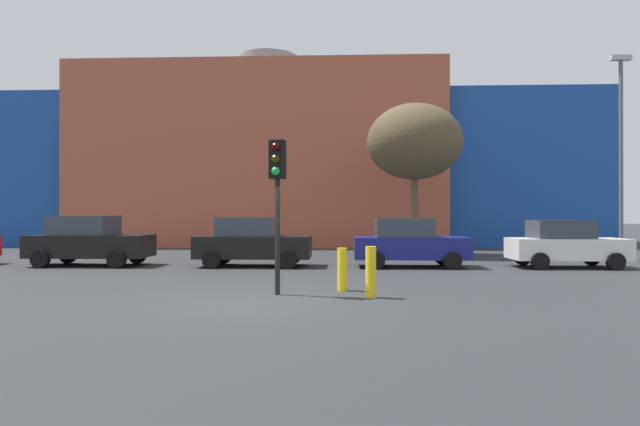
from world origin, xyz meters
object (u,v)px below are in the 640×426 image
(parked_car_3, at_px, (409,243))
(bollard_yellow_0, at_px, (371,272))
(street_lamp, at_px, (621,145))
(traffic_light_island, at_px, (277,181))
(bollard_yellow_1, at_px, (342,269))
(parked_car_2, at_px, (252,242))
(parked_car_4, at_px, (565,244))
(parked_car_1, at_px, (89,241))
(bare_tree_0, at_px, (414,142))

(parked_car_3, xyz_separation_m, bollard_yellow_0, (-1.74, -6.94, -0.29))
(street_lamp, bearing_deg, traffic_light_island, -143.66)
(bollard_yellow_1, distance_m, street_lamp, 14.73)
(parked_car_3, height_order, traffic_light_island, traffic_light_island)
(traffic_light_island, xyz_separation_m, bollard_yellow_1, (1.51, 0.74, -2.13))
(parked_car_2, relative_size, traffic_light_island, 1.14)
(parked_car_2, bearing_deg, parked_car_4, -0.00)
(parked_car_1, bearing_deg, street_lamp, 7.59)
(parked_car_3, distance_m, bollard_yellow_0, 7.16)
(parked_car_1, relative_size, parked_car_2, 1.03)
(bollard_yellow_0, relative_size, bollard_yellow_1, 1.10)
(parked_car_4, xyz_separation_m, traffic_light_island, (-9.36, -6.63, 1.82))
(traffic_light_island, bearing_deg, bollard_yellow_0, 91.89)
(parked_car_1, bearing_deg, bollard_yellow_1, -32.52)
(parked_car_1, height_order, street_lamp, street_lamp)
(traffic_light_island, height_order, street_lamp, street_lamp)
(parked_car_1, height_order, bare_tree_0, bare_tree_0)
(parked_car_4, height_order, street_lamp, street_lamp)
(parked_car_1, relative_size, bare_tree_0, 0.61)
(parked_car_3, bearing_deg, bollard_yellow_0, -104.06)
(parked_car_4, height_order, bare_tree_0, bare_tree_0)
(parked_car_1, xyz_separation_m, bare_tree_0, (12.55, 5.29, 4.28))
(traffic_light_island, xyz_separation_m, bare_tree_0, (4.83, 11.92, 2.54))
(bare_tree_0, height_order, bollard_yellow_0, bare_tree_0)
(bollard_yellow_1, bearing_deg, parked_car_4, 36.91)
(bare_tree_0, distance_m, bollard_yellow_0, 13.35)
(parked_car_1, bearing_deg, bollard_yellow_0, -35.09)
(bollard_yellow_0, xyz_separation_m, street_lamp, (10.56, 9.67, 4.09))
(street_lamp, bearing_deg, parked_car_4, -140.97)
(parked_car_1, xyz_separation_m, bollard_yellow_1, (9.24, -5.89, -0.39))
(parked_car_3, xyz_separation_m, bare_tree_0, (0.94, 5.29, 4.32))
(parked_car_2, relative_size, parked_car_4, 1.06)
(traffic_light_island, bearing_deg, parked_car_3, 159.75)
(parked_car_2, bearing_deg, street_lamp, 10.68)
(parked_car_4, relative_size, traffic_light_island, 1.08)
(parked_car_3, xyz_separation_m, parked_car_4, (5.46, 0.00, -0.03))
(street_lamp, bearing_deg, parked_car_1, -172.41)
(parked_car_2, bearing_deg, parked_car_1, -180.00)
(bare_tree_0, xyz_separation_m, bollard_yellow_1, (-3.31, -11.18, -4.66))
(bollard_yellow_1, bearing_deg, parked_car_2, 118.84)
(parked_car_2, relative_size, bollard_yellow_0, 3.57)
(traffic_light_island, height_order, bollard_yellow_0, traffic_light_island)
(parked_car_2, bearing_deg, traffic_light_island, -75.35)
(parked_car_4, bearing_deg, parked_car_1, -180.00)
(parked_car_1, distance_m, traffic_light_island, 10.33)
(parked_car_1, height_order, traffic_light_island, traffic_light_island)
(parked_car_1, distance_m, bollard_yellow_1, 10.97)
(parked_car_1, distance_m, parked_car_3, 11.62)
(bare_tree_0, bearing_deg, parked_car_1, -157.14)
(parked_car_2, bearing_deg, bare_tree_0, 38.90)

